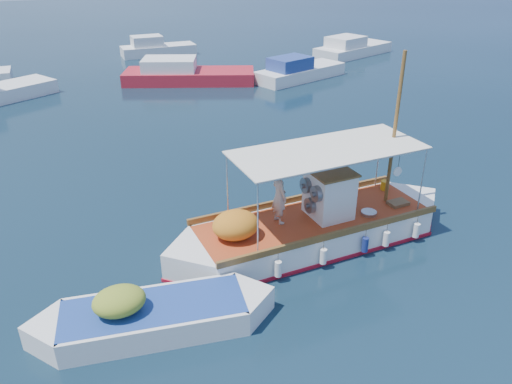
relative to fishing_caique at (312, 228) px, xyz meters
name	(u,v)px	position (x,y,z in m)	size (l,w,h in m)	color
ground	(293,236)	(-0.34, 0.57, -0.52)	(160.00, 160.00, 0.00)	black
fishing_caique	(312,228)	(0.00, 0.00, 0.00)	(9.59, 2.99, 5.85)	white
dinghy	(152,318)	(-5.35, -1.99, -0.21)	(5.96, 2.25, 1.47)	white
bg_boat_n	(185,75)	(1.46, 20.71, -0.02)	(8.93, 5.61, 1.80)	#AA1C28
bg_boat_ne	(298,72)	(8.74, 18.62, -0.02)	(7.04, 4.27, 1.80)	silver
bg_boat_e	(352,49)	(16.36, 24.18, -0.02)	(7.56, 4.90, 1.80)	silver
bg_boat_far_n	(156,49)	(1.51, 30.18, -0.02)	(5.96, 2.09, 1.80)	silver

